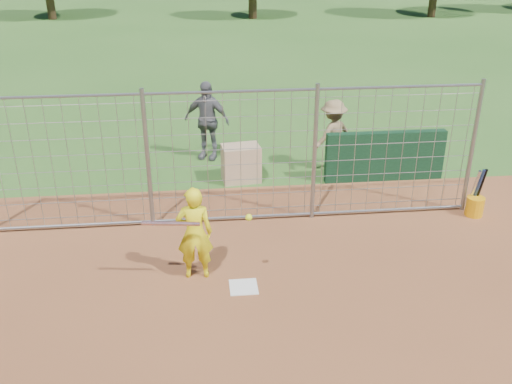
{
  "coord_description": "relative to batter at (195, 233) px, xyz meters",
  "views": [
    {
      "loc": [
        -0.59,
        -7.52,
        5.05
      ],
      "look_at": [
        0.3,
        0.8,
        1.15
      ],
      "focal_mm": 40.0,
      "sensor_mm": 36.0,
      "label": 1
    }
  ],
  "objects": [
    {
      "name": "batter",
      "position": [
        0.0,
        0.0,
        0.0
      ],
      "size": [
        0.57,
        0.38,
        1.54
      ],
      "primitive_type": "imported",
      "rotation": [
        0.0,
        0.0,
        3.13
      ],
      "color": "yellow",
      "rests_on": "ground"
    },
    {
      "name": "home_plate",
      "position": [
        0.71,
        -0.41,
        -0.76
      ],
      "size": [
        0.43,
        0.43,
        0.02
      ],
      "primitive_type": "cube",
      "color": "silver",
      "rests_on": "ground"
    },
    {
      "name": "bystander_c",
      "position": [
        3.12,
        4.12,
        0.04
      ],
      "size": [
        1.21,
        1.05,
        1.62
      ],
      "primitive_type": "imported",
      "rotation": [
        0.0,
        0.0,
        3.67
      ],
      "color": "olive",
      "rests_on": "ground"
    },
    {
      "name": "bucket_with_bats",
      "position": [
        5.33,
        1.55,
        -0.53
      ],
      "size": [
        0.34,
        0.37,
        0.97
      ],
      "color": "orange",
      "rests_on": "ground"
    },
    {
      "name": "equipment_bin",
      "position": [
        1.02,
        3.68,
        -0.37
      ],
      "size": [
        0.86,
        0.64,
        0.8
      ],
      "primitive_type": "cube",
      "rotation": [
        0.0,
        0.0,
        0.12
      ],
      "color": "tan",
      "rests_on": "ground"
    },
    {
      "name": "backstop_fence",
      "position": [
        0.71,
        1.79,
        0.49
      ],
      "size": [
        9.08,
        0.08,
        2.6
      ],
      "color": "gray",
      "rests_on": "ground"
    },
    {
      "name": "ground",
      "position": [
        0.71,
        -0.21,
        -0.77
      ],
      "size": [
        100.0,
        100.0,
        0.0
      ],
      "primitive_type": "plane",
      "color": "#2D591E",
      "rests_on": "ground"
    },
    {
      "name": "equipment_in_play",
      "position": [
        -0.06,
        -0.26,
        0.34
      ],
      "size": [
        1.63,
        0.23,
        0.17
      ],
      "color": "silver",
      "rests_on": "ground"
    },
    {
      "name": "dugout_wall",
      "position": [
        4.11,
        3.39,
        -0.22
      ],
      "size": [
        2.6,
        0.2,
        1.1
      ],
      "primitive_type": "cube",
      "color": "#11381E",
      "rests_on": "ground"
    },
    {
      "name": "bystander_b",
      "position": [
        0.33,
        5.12,
        0.16
      ],
      "size": [
        1.19,
        0.85,
        1.87
      ],
      "primitive_type": "imported",
      "rotation": [
        0.0,
        0.0,
        -0.4
      ],
      "color": "#5D5D63",
      "rests_on": "ground"
    }
  ]
}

